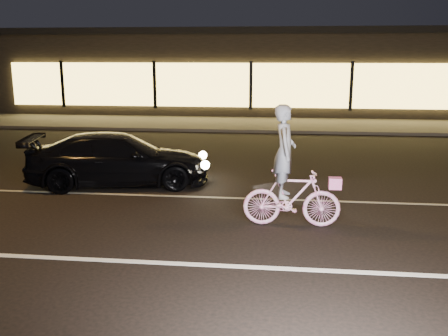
# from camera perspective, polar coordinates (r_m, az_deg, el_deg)

# --- Properties ---
(ground) EXTENTS (90.00, 90.00, 0.00)m
(ground) POSITION_cam_1_polar(r_m,az_deg,el_deg) (8.88, -2.88, -7.01)
(ground) COLOR black
(ground) RESTS_ON ground
(lane_stripe_near) EXTENTS (60.00, 0.12, 0.01)m
(lane_stripe_near) POSITION_cam_1_polar(r_m,az_deg,el_deg) (7.51, -4.76, -10.86)
(lane_stripe_near) COLOR silver
(lane_stripe_near) RESTS_ON ground
(lane_stripe_far) EXTENTS (60.00, 0.10, 0.01)m
(lane_stripe_far) POSITION_cam_1_polar(r_m,az_deg,el_deg) (10.76, -1.16, -3.37)
(lane_stripe_far) COLOR gray
(lane_stripe_far) RESTS_ON ground
(sidewalk) EXTENTS (30.00, 4.00, 0.12)m
(sidewalk) POSITION_cam_1_polar(r_m,az_deg,el_deg) (21.48, 2.74, 5.01)
(sidewalk) COLOR #383533
(sidewalk) RESTS_ON ground
(storefront) EXTENTS (25.40, 8.42, 4.20)m
(storefront) POSITION_cam_1_polar(r_m,az_deg,el_deg) (27.25, 3.64, 11.10)
(storefront) COLOR black
(storefront) RESTS_ON ground
(cyclist) EXTENTS (1.73, 0.60, 2.18)m
(cyclist) POSITION_cam_1_polar(r_m,az_deg,el_deg) (8.90, 7.53, -1.83)
(cyclist) COLOR #E2399A
(cyclist) RESTS_ON ground
(sedan) EXTENTS (4.45, 2.51, 1.22)m
(sedan) POSITION_cam_1_polar(r_m,az_deg,el_deg) (11.94, -11.91, 0.98)
(sedan) COLOR black
(sedan) RESTS_ON ground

